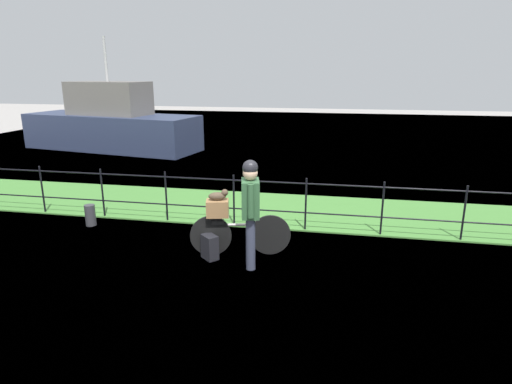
{
  "coord_description": "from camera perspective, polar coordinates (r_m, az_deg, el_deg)",
  "views": [
    {
      "loc": [
        1.23,
        -5.62,
        2.92
      ],
      "look_at": [
        -0.13,
        1.43,
        0.9
      ],
      "focal_mm": 30.13,
      "sensor_mm": 36.0,
      "label": 1
    }
  ],
  "objects": [
    {
      "name": "bicycle_main",
      "position": [
        7.05,
        -2.2,
        -5.63
      ],
      "size": [
        1.61,
        0.42,
        0.67
      ],
      "color": "black",
      "rests_on": "ground"
    },
    {
      "name": "harbor_water",
      "position": [
        17.27,
        6.72,
        5.9
      ],
      "size": [
        30.0,
        30.0,
        0.0
      ],
      "primitive_type": "plane",
      "color": "slate",
      "rests_on": "ground"
    },
    {
      "name": "iron_fence",
      "position": [
        8.14,
        1.78,
        -0.92
      ],
      "size": [
        18.04,
        0.04,
        1.03
      ],
      "color": "black",
      "rests_on": "ground"
    },
    {
      "name": "cyclist_person",
      "position": [
        6.41,
        -0.75,
        -1.69
      ],
      "size": [
        0.34,
        0.53,
        1.68
      ],
      "color": "#383D51",
      "rests_on": "ground"
    },
    {
      "name": "grass_strip",
      "position": [
        9.39,
        2.86,
        -2.33
      ],
      "size": [
        27.0,
        2.4,
        0.03
      ],
      "primitive_type": "cube",
      "color": "#478438",
      "rests_on": "ground"
    },
    {
      "name": "mooring_bollard",
      "position": [
        9.02,
        -21.14,
        -2.88
      ],
      "size": [
        0.2,
        0.2,
        0.42
      ],
      "primitive_type": "cylinder",
      "color": "#38383D",
      "rests_on": "ground"
    },
    {
      "name": "terrier_dog",
      "position": [
        6.84,
        -4.97,
        -0.46
      ],
      "size": [
        0.32,
        0.2,
        0.18
      ],
      "color": "#4C3D2D",
      "rests_on": "wooden_crate"
    },
    {
      "name": "wooden_crate",
      "position": [
        6.91,
        -5.13,
        -2.15
      ],
      "size": [
        0.4,
        0.33,
        0.27
      ],
      "primitive_type": "cube",
      "rotation": [
        0.0,
        0.0,
        0.23
      ],
      "color": "olive",
      "rests_on": "bicycle_main"
    },
    {
      "name": "moored_boat_near",
      "position": [
        17.59,
        -18.65,
        8.48
      ],
      "size": [
        7.12,
        3.27,
        4.15
      ],
      "color": "#2D3856",
      "rests_on": "ground"
    },
    {
      "name": "backpack_on_paving",
      "position": [
        7.0,
        -6.16,
        -7.26
      ],
      "size": [
        0.33,
        0.32,
        0.4
      ],
      "primitive_type": "cube",
      "rotation": [
        0.0,
        0.0,
        5.54
      ],
      "color": "black",
      "rests_on": "ground"
    },
    {
      "name": "ground_plane",
      "position": [
        6.45,
        -1.28,
        -11.2
      ],
      "size": [
        60.0,
        60.0,
        0.0
      ],
      "primitive_type": "plane",
      "color": "#9E9993"
    }
  ]
}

